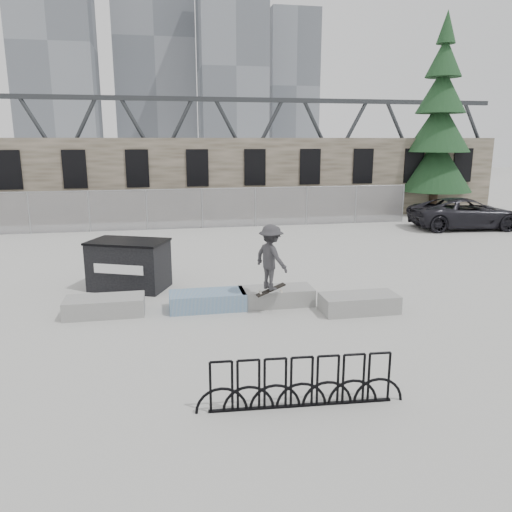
# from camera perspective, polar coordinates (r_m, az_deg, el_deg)

# --- Properties ---
(ground) EXTENTS (120.00, 120.00, 0.00)m
(ground) POSITION_cam_1_polar(r_m,az_deg,el_deg) (13.64, -1.65, -5.76)
(ground) COLOR #A9A9A4
(ground) RESTS_ON ground
(stone_wall) EXTENTS (36.00, 2.58, 4.50)m
(stone_wall) POSITION_cam_1_polar(r_m,az_deg,el_deg) (29.13, -6.87, 8.83)
(stone_wall) COLOR brown
(stone_wall) RESTS_ON ground
(chainlink_fence) EXTENTS (22.06, 0.06, 2.02)m
(chainlink_fence) POSITION_cam_1_polar(r_m,az_deg,el_deg) (25.54, -6.19, 5.49)
(chainlink_fence) COLOR gray
(chainlink_fence) RESTS_ON ground
(planter_far_left) EXTENTS (2.00, 0.90, 0.47)m
(planter_far_left) POSITION_cam_1_polar(r_m,az_deg,el_deg) (13.50, -16.91, -5.41)
(planter_far_left) COLOR gray
(planter_far_left) RESTS_ON ground
(planter_center_left) EXTENTS (2.00, 0.90, 0.47)m
(planter_center_left) POSITION_cam_1_polar(r_m,az_deg,el_deg) (13.41, -5.57, -5.00)
(planter_center_left) COLOR teal
(planter_center_left) RESTS_ON ground
(planter_center_right) EXTENTS (2.00, 0.90, 0.47)m
(planter_center_right) POSITION_cam_1_polar(r_m,az_deg,el_deg) (13.73, 2.31, -4.52)
(planter_center_right) COLOR gray
(planter_center_right) RESTS_ON ground
(planter_offset) EXTENTS (2.00, 0.90, 0.47)m
(planter_offset) POSITION_cam_1_polar(r_m,az_deg,el_deg) (13.42, 11.70, -5.21)
(planter_offset) COLOR gray
(planter_offset) RESTS_ON ground
(dumpster) EXTENTS (2.61, 2.15, 1.49)m
(dumpster) POSITION_cam_1_polar(r_m,az_deg,el_deg) (15.51, -14.31, -0.94)
(dumpster) COLOR black
(dumpster) RESTS_ON ground
(bike_rack) EXTENTS (3.59, 0.28, 0.90)m
(bike_rack) POSITION_cam_1_polar(r_m,az_deg,el_deg) (8.68, 5.24, -14.23)
(bike_rack) COLOR black
(bike_rack) RESTS_ON ground
(spruce_tree) EXTENTS (4.27, 4.27, 11.50)m
(spruce_tree) POSITION_cam_1_polar(r_m,az_deg,el_deg) (32.05, 20.15, 13.24)
(spruce_tree) COLOR #38281E
(spruce_tree) RESTS_ON ground
(skyline_towers) EXTENTS (58.00, 28.00, 48.00)m
(skyline_towers) POSITION_cam_1_polar(r_m,az_deg,el_deg) (107.80, -10.94, 21.71)
(skyline_towers) COLOR slate
(skyline_towers) RESTS_ON ground
(truss_bridge) EXTENTS (70.00, 3.00, 9.80)m
(truss_bridge) POSITION_cam_1_polar(r_m,az_deg,el_deg) (68.80, -0.77, 12.96)
(truss_bridge) COLOR #2D3033
(truss_bridge) RESTS_ON ground
(suv) EXTENTS (5.77, 3.07, 1.54)m
(suv) POSITION_cam_1_polar(r_m,az_deg,el_deg) (27.45, 22.84, 4.51)
(suv) COLOR black
(suv) RESTS_ON ground
(skateboarder) EXTENTS (1.07, 1.25, 1.86)m
(skateboarder) POSITION_cam_1_polar(r_m,az_deg,el_deg) (12.75, 1.73, -0.16)
(skateboarder) COLOR #302F32
(skateboarder) RESTS_ON ground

